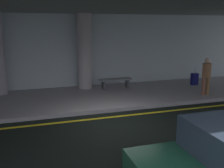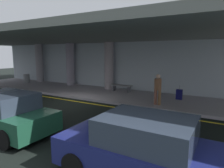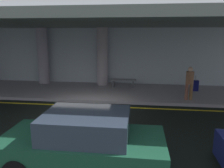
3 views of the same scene
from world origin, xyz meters
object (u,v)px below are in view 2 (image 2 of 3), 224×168
at_px(suitcase_upright_primary, 179,94).
at_px(bench_metal, 121,87).
at_px(support_column_left_mid, 70,64).
at_px(support_column_center, 109,66).
at_px(traveler_with_luggage, 158,87).
at_px(trash_bin_steel, 27,78).
at_px(car_navy, 143,149).
at_px(car_dark_green, 5,114).
at_px(support_column_far_left, 39,63).

height_order(suitcase_upright_primary, bench_metal, suitcase_upright_primary).
height_order(support_column_left_mid, suitcase_upright_primary, support_column_left_mid).
height_order(support_column_center, traveler_with_luggage, support_column_center).
xyz_separation_m(bench_metal, trash_bin_steel, (-9.96, -0.60, 0.07)).
height_order(support_column_left_mid, support_column_center, same).
distance_m(car_navy, traveler_with_luggage, 6.53).
bearing_deg(car_dark_green, support_column_center, 95.03).
distance_m(support_column_left_mid, car_dark_green, 10.60).
xyz_separation_m(car_navy, car_dark_green, (-5.49, 0.03, 0.00)).
height_order(bench_metal, trash_bin_steel, trash_bin_steel).
xyz_separation_m(support_column_center, trash_bin_steel, (-8.55, -1.15, -1.40)).
bearing_deg(car_dark_green, bench_metal, 86.21).
distance_m(support_column_far_left, car_navy, 17.29).
distance_m(support_column_far_left, car_dark_green, 13.00).
bearing_deg(suitcase_upright_primary, car_navy, -109.09).
xyz_separation_m(support_column_center, car_dark_green, (1.06, -9.23, -1.26)).
height_order(suitcase_upright_primary, trash_bin_steel, suitcase_upright_primary).
xyz_separation_m(traveler_with_luggage, trash_bin_steel, (-13.44, 1.81, -0.54)).
bearing_deg(trash_bin_steel, bench_metal, 3.44).
height_order(support_column_far_left, bench_metal, support_column_far_left).
relative_size(support_column_far_left, bench_metal, 2.28).
bearing_deg(support_column_far_left, bench_metal, -3.37).
xyz_separation_m(support_column_left_mid, support_column_center, (4.00, 0.00, 0.00)).
distance_m(support_column_left_mid, traveler_with_luggage, 9.41).
bearing_deg(suitcase_upright_primary, bench_metal, 147.89).
xyz_separation_m(support_column_center, traveler_with_luggage, (4.89, -2.97, -0.86)).
bearing_deg(support_column_center, car_dark_green, -83.46).
bearing_deg(traveler_with_luggage, support_column_left_mid, 62.04).
distance_m(traveler_with_luggage, suitcase_upright_primary, 2.16).
height_order(support_column_left_mid, trash_bin_steel, support_column_left_mid).
bearing_deg(car_navy, car_dark_green, -177.36).
bearing_deg(car_navy, trash_bin_steel, 154.74).
bearing_deg(car_navy, support_column_center, 128.23).
distance_m(support_column_left_mid, suitcase_upright_primary, 9.81).
relative_size(support_column_center, car_dark_green, 0.89).
bearing_deg(trash_bin_steel, support_column_center, 7.68).
distance_m(car_dark_green, suitcase_upright_primary, 9.38).
relative_size(support_column_center, traveler_with_luggage, 2.17).
bearing_deg(traveler_with_luggage, support_column_far_left, 67.54).
bearing_deg(support_column_left_mid, support_column_far_left, 180.00).
relative_size(bench_metal, trash_bin_steel, 1.88).
distance_m(traveler_with_luggage, bench_metal, 4.28).
distance_m(suitcase_upright_primary, trash_bin_steel, 14.19).
bearing_deg(support_column_center, support_column_far_left, 180.00).
relative_size(support_column_left_mid, car_dark_green, 0.89).
distance_m(support_column_left_mid, trash_bin_steel, 4.90).
distance_m(support_column_center, trash_bin_steel, 8.74).
xyz_separation_m(car_navy, suitcase_upright_primary, (-0.91, 8.21, -0.25)).
height_order(support_column_center, suitcase_upright_primary, support_column_center).
relative_size(support_column_left_mid, bench_metal, 2.28).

